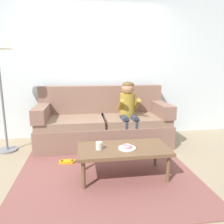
{
  "coord_description": "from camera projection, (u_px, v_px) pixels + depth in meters",
  "views": [
    {
      "loc": [
        -0.29,
        -2.76,
        1.34
      ],
      "look_at": [
        0.18,
        0.45,
        0.65
      ],
      "focal_mm": 34.23,
      "sensor_mm": 36.0,
      "label": 1
    }
  ],
  "objects": [
    {
      "name": "ground",
      "position": [
        104.0,
        164.0,
        2.99
      ],
      "size": [
        10.0,
        10.0,
        0.0
      ],
      "primitive_type": "plane",
      "color": "#9E896B"
    },
    {
      "name": "wall_back",
      "position": [
        96.0,
        63.0,
        4.06
      ],
      "size": [
        8.0,
        0.1,
        2.8
      ],
      "primitive_type": "cube",
      "color": "silver",
      "rests_on": "ground"
    },
    {
      "name": "area_rug",
      "position": [
        106.0,
        172.0,
        2.75
      ],
      "size": [
        2.21,
        2.06,
        0.01
      ],
      "primitive_type": "cube",
      "color": "brown",
      "rests_on": "ground"
    },
    {
      "name": "couch",
      "position": [
        103.0,
        124.0,
        3.76
      ],
      "size": [
        2.23,
        0.9,
        1.0
      ],
      "color": "#846051",
      "rests_on": "ground"
    },
    {
      "name": "coffee_table",
      "position": [
        123.0,
        151.0,
        2.59
      ],
      "size": [
        1.1,
        0.55,
        0.38
      ],
      "color": "brown",
      "rests_on": "ground"
    },
    {
      "name": "person_child",
      "position": [
        128.0,
        108.0,
        3.54
      ],
      "size": [
        0.34,
        0.58,
        1.1
      ],
      "color": "olive",
      "rests_on": "ground"
    },
    {
      "name": "plate",
      "position": [
        127.0,
        148.0,
        2.54
      ],
      "size": [
        0.21,
        0.21,
        0.01
      ],
      "primitive_type": "cylinder",
      "color": "white",
      "rests_on": "coffee_table"
    },
    {
      "name": "donut",
      "position": [
        127.0,
        146.0,
        2.54
      ],
      "size": [
        0.16,
        0.16,
        0.04
      ],
      "primitive_type": "torus",
      "rotation": [
        0.0,
        0.0,
        0.42
      ],
      "color": "pink",
      "rests_on": "plate"
    },
    {
      "name": "mug",
      "position": [
        99.0,
        146.0,
        2.51
      ],
      "size": [
        0.08,
        0.08,
        0.09
      ],
      "primitive_type": "cylinder",
      "color": "silver",
      "rests_on": "coffee_table"
    },
    {
      "name": "toy_controller",
      "position": [
        67.0,
        162.0,
        3.0
      ],
      "size": [
        0.23,
        0.09,
        0.05
      ],
      "rotation": [
        0.0,
        0.0,
        0.03
      ],
      "color": "gold",
      "rests_on": "ground"
    }
  ]
}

